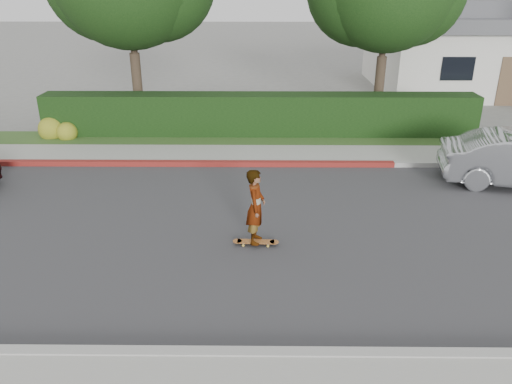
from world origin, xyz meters
TOP-DOWN VIEW (x-y plane):
  - ground at (0.00, 0.00)m, footprint 120.00×120.00m
  - road at (0.00, 0.00)m, footprint 60.00×8.00m
  - curb_near at (0.00, -4.10)m, footprint 60.00×0.20m
  - curb_far at (0.00, 4.10)m, footprint 60.00×0.20m
  - curb_red_section at (-5.00, 4.10)m, footprint 12.00×0.21m
  - sidewalk_far at (0.00, 5.00)m, footprint 60.00×1.60m
  - planting_strip at (0.00, 6.60)m, footprint 60.00×1.60m
  - hedge at (-3.00, 7.20)m, footprint 15.00×1.00m
  - flowering_shrub at (-10.01, 6.74)m, footprint 1.40×1.00m
  - house at (8.00, 16.00)m, footprint 10.60×8.60m
  - skateboard at (-3.05, -0.71)m, footprint 0.96×0.23m
  - skateboarder at (-3.05, -0.71)m, footprint 0.45×0.62m

SIDE VIEW (x-z plane):
  - ground at x=0.00m, z-range 0.00..0.00m
  - road at x=0.00m, z-range 0.00..0.01m
  - planting_strip at x=0.00m, z-range 0.00..0.10m
  - sidewalk_far at x=0.00m, z-range 0.00..0.12m
  - curb_near at x=0.00m, z-range 0.00..0.15m
  - curb_far at x=0.00m, z-range 0.00..0.15m
  - curb_red_section at x=-5.00m, z-range 0.00..0.15m
  - skateboard at x=-3.05m, z-range 0.04..0.13m
  - flowering_shrub at x=-10.01m, z-range -0.12..0.78m
  - hedge at x=-3.00m, z-range 0.00..1.50m
  - skateboarder at x=-3.05m, z-range 0.10..1.69m
  - house at x=8.00m, z-range -0.05..4.25m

